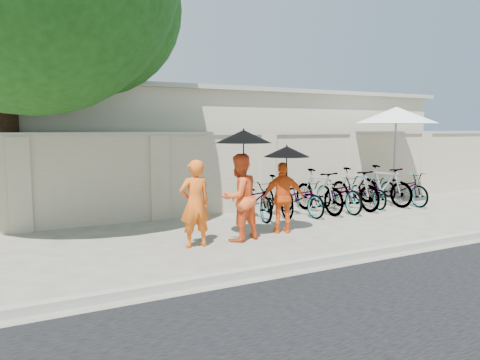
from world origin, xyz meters
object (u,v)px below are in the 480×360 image
monk_center (239,197)px  patio_umbrella (396,116)px  monk_left (195,204)px  monk_right (283,198)px

monk_center → patio_umbrella: bearing=-176.7°
monk_left → monk_center: 0.95m
monk_center → monk_right: (1.11, 0.15, -0.11)m
monk_center → monk_left: bearing=-10.8°
patio_umbrella → monk_right: bearing=-160.1°
monk_left → patio_umbrella: patio_umbrella is taller
monk_left → monk_right: 2.07m
monk_center → patio_umbrella: (6.19, 1.98, 1.67)m
monk_left → monk_center: size_ratio=0.95×
monk_right → patio_umbrella: patio_umbrella is taller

